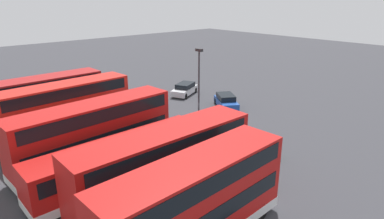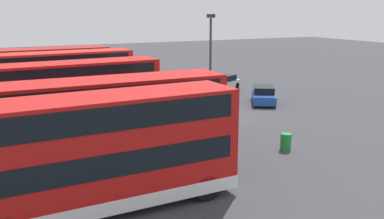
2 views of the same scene
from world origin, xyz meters
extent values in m
plane|color=#38383D|center=(0.00, 0.00, 0.00)|extent=(140.00, 140.00, 0.00)
cube|color=#B71411|center=(-10.83, 11.35, 2.45)|extent=(2.90, 10.50, 4.20)
cube|color=silver|center=(-10.83, 11.35, 0.62)|extent=(2.94, 10.54, 0.55)
cube|color=black|center=(-10.83, 11.35, 2.25)|extent=(2.93, 9.70, 0.90)
cube|color=black|center=(-10.83, 11.35, 3.95)|extent=(2.93, 9.70, 0.90)
cube|color=black|center=(-10.65, 6.11, 2.25)|extent=(2.25, 0.13, 1.10)
cylinder|color=black|center=(-9.58, 7.58, 0.55)|extent=(0.34, 1.11, 1.10)
cylinder|color=black|center=(-11.82, 7.50, 0.55)|extent=(0.34, 1.11, 1.10)
cube|color=#B71411|center=(-7.07, 10.26, 2.45)|extent=(2.59, 11.41, 4.20)
cube|color=silver|center=(-7.07, 10.26, 0.62)|extent=(2.63, 11.45, 0.55)
cube|color=black|center=(-7.07, 10.26, 2.25)|extent=(2.64, 10.61, 0.90)
cube|color=black|center=(-7.07, 10.26, 3.95)|extent=(2.64, 10.61, 0.90)
cube|color=black|center=(-7.09, 4.53, 2.25)|extent=(2.25, 0.07, 1.10)
cylinder|color=black|center=(-5.96, 5.95, 0.55)|extent=(0.30, 1.10, 1.10)
cylinder|color=black|center=(-8.21, 5.96, 0.55)|extent=(0.30, 1.10, 1.10)
cylinder|color=black|center=(-5.93, 14.56, 0.55)|extent=(0.30, 1.10, 1.10)
cylinder|color=black|center=(-8.18, 14.57, 0.55)|extent=(0.30, 1.10, 1.10)
cube|color=#B71411|center=(-3.45, 11.04, 1.65)|extent=(2.62, 11.92, 2.60)
cube|color=silver|center=(-3.45, 11.04, 0.62)|extent=(2.66, 11.96, 0.55)
cube|color=black|center=(-3.45, 11.04, 2.25)|extent=(2.68, 11.12, 0.90)
cube|color=black|center=(-3.42, 5.06, 2.25)|extent=(2.25, 0.07, 1.10)
cylinder|color=black|center=(-2.30, 6.49, 0.55)|extent=(0.31, 1.10, 1.10)
cylinder|color=black|center=(-4.55, 6.48, 0.55)|extent=(0.31, 1.10, 1.10)
cube|color=#B71411|center=(0.24, 10.97, 2.45)|extent=(3.16, 11.90, 4.20)
cube|color=silver|center=(0.24, 10.97, 0.62)|extent=(3.20, 11.94, 0.55)
cube|color=black|center=(0.24, 10.97, 2.25)|extent=(3.17, 11.10, 0.90)
cube|color=black|center=(0.24, 10.97, 3.95)|extent=(3.17, 11.10, 0.90)
cube|color=black|center=(0.54, 5.06, 2.25)|extent=(2.25, 0.18, 1.10)
cylinder|color=black|center=(1.59, 6.55, 0.55)|extent=(0.36, 1.11, 1.10)
cylinder|color=black|center=(-0.66, 6.43, 0.55)|extent=(0.36, 1.11, 1.10)
cube|color=red|center=(3.47, 10.64, 1.65)|extent=(3.05, 10.26, 2.60)
cube|color=silver|center=(3.47, 10.64, 0.62)|extent=(3.09, 10.31, 0.55)
cube|color=black|center=(3.47, 10.64, 2.25)|extent=(3.07, 9.47, 0.90)
cube|color=black|center=(3.72, 5.54, 2.25)|extent=(2.25, 0.17, 1.10)
cylinder|color=black|center=(4.78, 7.02, 0.55)|extent=(0.35, 1.11, 1.10)
cylinder|color=black|center=(2.53, 6.91, 0.55)|extent=(0.35, 1.11, 1.10)
cylinder|color=black|center=(4.42, 14.36, 0.55)|extent=(0.35, 1.11, 1.10)
cylinder|color=black|center=(2.17, 14.25, 0.55)|extent=(0.35, 1.11, 1.10)
cube|color=red|center=(7.06, 10.28, 2.45)|extent=(3.10, 11.51, 4.20)
cube|color=silver|center=(7.06, 10.28, 0.62)|extent=(3.15, 11.55, 0.55)
cube|color=black|center=(7.06, 10.28, 2.25)|extent=(3.13, 10.71, 0.90)
cube|color=black|center=(7.06, 10.28, 3.95)|extent=(3.13, 10.71, 0.90)
cube|color=black|center=(7.34, 4.56, 2.25)|extent=(2.25, 0.17, 1.10)
cylinder|color=black|center=(8.39, 6.04, 0.55)|extent=(0.35, 1.11, 1.10)
cylinder|color=black|center=(6.14, 5.93, 0.55)|extent=(0.35, 1.11, 1.10)
cube|color=#A51919|center=(10.70, 10.89, 2.45)|extent=(2.80, 10.98, 4.20)
cube|color=silver|center=(10.70, 10.89, 0.62)|extent=(2.84, 11.02, 0.55)
cube|color=black|center=(10.70, 10.89, 2.25)|extent=(2.84, 10.18, 0.90)
cube|color=black|center=(10.70, 10.89, 3.95)|extent=(2.84, 10.18, 0.90)
cube|color=black|center=(10.83, 5.40, 2.25)|extent=(2.25, 0.11, 1.10)
cylinder|color=black|center=(11.92, 6.85, 0.55)|extent=(0.33, 1.11, 1.10)
cylinder|color=black|center=(9.67, 6.80, 0.55)|extent=(0.33, 1.11, 1.10)
cube|color=#1E479E|center=(2.61, -5.56, 0.53)|extent=(4.38, 3.67, 0.70)
cube|color=black|center=(2.78, -5.67, 1.15)|extent=(2.92, 2.67, 0.55)
cylinder|color=black|center=(0.99, -5.49, 0.32)|extent=(0.66, 0.53, 0.64)
cylinder|color=black|center=(1.83, -4.13, 0.32)|extent=(0.66, 0.53, 0.64)
cylinder|color=black|center=(3.39, -6.99, 0.32)|extent=(0.66, 0.53, 0.64)
cylinder|color=black|center=(4.24, -5.64, 0.32)|extent=(0.66, 0.53, 0.64)
cube|color=silver|center=(9.40, -5.41, 0.53)|extent=(3.36, 4.56, 0.70)
cube|color=black|center=(9.49, -5.59, 1.15)|extent=(2.53, 2.96, 0.55)
cylinder|color=black|center=(8.06, -4.37, 0.32)|extent=(0.46, 0.67, 0.64)
cylinder|color=black|center=(9.52, -3.72, 0.32)|extent=(0.46, 0.67, 0.64)
cylinder|color=black|center=(9.29, -7.10, 0.32)|extent=(0.46, 0.67, 0.64)
cylinder|color=black|center=(10.75, -6.44, 0.32)|extent=(0.46, 0.67, 0.64)
cylinder|color=#38383D|center=(0.20, 0.82, 3.53)|extent=(0.16, 0.16, 7.07)
cube|color=#262628|center=(0.20, 0.82, 7.22)|extent=(0.70, 0.30, 0.24)
cylinder|color=#197F33|center=(-8.04, 0.50, 0.47)|extent=(0.60, 0.60, 0.95)
camera|label=1|loc=(-20.79, 20.56, 11.64)|focal=31.31mm
camera|label=2|loc=(-26.28, 15.27, 7.67)|focal=40.31mm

